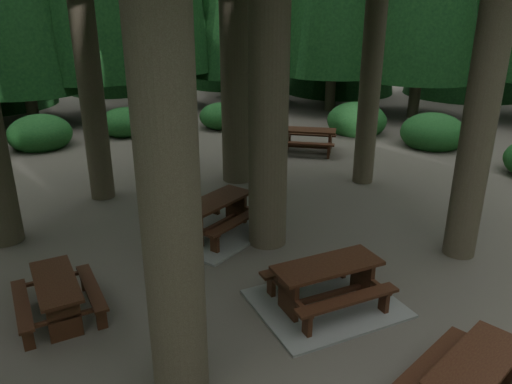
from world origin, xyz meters
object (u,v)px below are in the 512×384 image
picnic_table_a (326,291)px  picnic_table_e (475,377)px  picnic_table_b (57,293)px  picnic_table_c (215,221)px  picnic_table_d (308,137)px

picnic_table_a → picnic_table_e: (0.06, -2.93, 0.22)m
picnic_table_b → picnic_table_c: 4.13m
picnic_table_d → picnic_table_a: bearing=-82.4°
picnic_table_c → picnic_table_e: size_ratio=1.49×
picnic_table_d → picnic_table_b: bearing=-106.6°
picnic_table_a → picnic_table_c: (-0.26, 3.69, 0.00)m
picnic_table_a → picnic_table_c: size_ratio=0.89×
picnic_table_c → picnic_table_d: bearing=13.2°
picnic_table_b → picnic_table_c: picnic_table_c is taller
picnic_table_b → picnic_table_d: 11.32m
picnic_table_a → picnic_table_d: bearing=61.2°
picnic_table_c → picnic_table_a: bearing=-107.0°
picnic_table_b → picnic_table_e: (4.17, -5.14, 0.03)m
picnic_table_b → picnic_table_d: picnic_table_d is taller
picnic_table_c → picnic_table_d: size_ratio=1.26×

